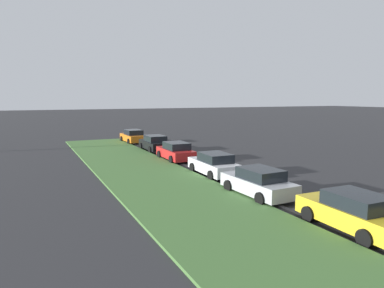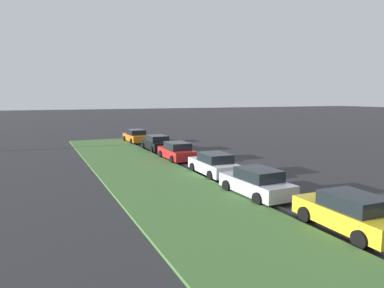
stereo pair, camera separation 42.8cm
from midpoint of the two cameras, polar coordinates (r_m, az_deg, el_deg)
name	(u,v)px [view 2 (the right image)]	position (r m, az deg, el deg)	size (l,w,h in m)	color
grass_median	(222,226)	(14.01, 5.90, -13.15)	(60.00, 6.00, 0.12)	#477238
parked_car_yellow	(350,213)	(14.69, 25.15, -10.17)	(4.35, 2.12, 1.47)	gold
parked_car_silver	(257,183)	(18.15, 11.18, -6.24)	(4.36, 2.13, 1.47)	#B2B5BA
parked_car_white	(214,164)	(22.63, 4.16, -3.35)	(4.34, 2.09, 1.47)	silver
parked_car_red	(177,151)	(27.98, -2.05, -1.22)	(4.32, 2.05, 1.47)	red
parked_car_black	(157,143)	(33.12, -5.43, 0.13)	(4.30, 2.03, 1.47)	black
parked_car_orange	(136,136)	(39.33, -8.86, 1.27)	(4.35, 2.11, 1.47)	orange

